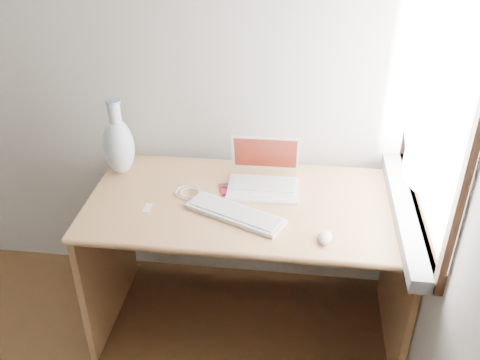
# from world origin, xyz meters

# --- Properties ---
(back_wall) EXTENTS (3.50, 0.04, 2.60)m
(back_wall) POSITION_xyz_m (0.00, 1.75, 1.30)
(back_wall) COLOR beige
(back_wall) RESTS_ON floor
(window) EXTENTS (0.11, 0.99, 1.10)m
(window) POSITION_xyz_m (1.72, 1.30, 1.28)
(window) COLOR white
(window) RESTS_ON right_wall
(desk) EXTENTS (1.43, 0.72, 0.76)m
(desk) POSITION_xyz_m (1.03, 1.42, 0.54)
(desk) COLOR tan
(desk) RESTS_ON floor
(laptop) EXTENTS (0.32, 0.27, 0.22)m
(laptop) POSITION_xyz_m (1.08, 1.47, 0.81)
(laptop) COLOR white
(laptop) RESTS_ON desk
(external_keyboard) EXTENTS (0.45, 0.30, 0.02)m
(external_keyboard) POSITION_xyz_m (0.98, 1.22, 0.77)
(external_keyboard) COLOR white
(external_keyboard) RESTS_ON desk
(mouse) EXTENTS (0.07, 0.10, 0.03)m
(mouse) POSITION_xyz_m (1.35, 1.09, 0.77)
(mouse) COLOR white
(mouse) RESTS_ON desk
(ipod) EXTENTS (0.07, 0.10, 0.01)m
(ipod) POSITION_xyz_m (0.90, 1.42, 0.76)
(ipod) COLOR red
(ipod) RESTS_ON desk
(cable_coil) EXTENTS (0.15, 0.15, 0.01)m
(cable_coil) POSITION_xyz_m (0.74, 1.37, 0.76)
(cable_coil) COLOR white
(cable_coil) RESTS_ON desk
(remote) EXTENTS (0.03, 0.07, 0.01)m
(remote) POSITION_xyz_m (0.59, 1.22, 0.76)
(remote) COLOR white
(remote) RESTS_ON desk
(vase) EXTENTS (0.15, 0.15, 0.37)m
(vase) POSITION_xyz_m (0.39, 1.51, 0.91)
(vase) COLOR white
(vase) RESTS_ON desk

